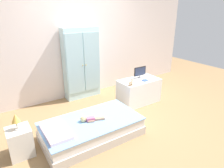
# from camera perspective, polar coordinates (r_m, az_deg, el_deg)

# --- Properties ---
(ground_plane) EXTENTS (10.00, 10.00, 0.02)m
(ground_plane) POSITION_cam_1_polar(r_m,az_deg,el_deg) (3.77, 2.09, -10.74)
(ground_plane) COLOR #99754C
(back_wall) EXTENTS (6.40, 0.05, 2.70)m
(back_wall) POSITION_cam_1_polar(r_m,az_deg,el_deg) (4.62, -9.36, 12.98)
(back_wall) COLOR silver
(back_wall) RESTS_ON ground_plane
(bed) EXTENTS (1.57, 0.86, 0.30)m
(bed) POSITION_cam_1_polar(r_m,az_deg,el_deg) (3.30, -5.87, -12.76)
(bed) COLOR beige
(bed) RESTS_ON ground_plane
(pillow) EXTENTS (0.32, 0.62, 0.05)m
(pillow) POSITION_cam_1_polar(r_m,az_deg,el_deg) (3.02, -16.09, -12.90)
(pillow) COLOR silver
(pillow) RESTS_ON bed
(doll) EXTENTS (0.38, 0.20, 0.10)m
(doll) POSITION_cam_1_polar(r_m,az_deg,el_deg) (3.19, -6.98, -10.00)
(doll) COLOR #D6668E
(doll) RESTS_ON bed
(nightstand) EXTENTS (0.32, 0.32, 0.43)m
(nightstand) POSITION_cam_1_polar(r_m,az_deg,el_deg) (3.17, -25.03, -14.99)
(nightstand) COLOR silver
(nightstand) RESTS_ON ground_plane
(table_lamp) EXTENTS (0.11, 0.11, 0.24)m
(table_lamp) POSITION_cam_1_polar(r_m,az_deg,el_deg) (2.98, -26.15, -9.04)
(table_lamp) COLOR #B7B2AD
(table_lamp) RESTS_ON nightstand
(wardrobe) EXTENTS (0.82, 0.30, 1.61)m
(wardrobe) POSITION_cam_1_polar(r_m,az_deg,el_deg) (4.54, -8.83, 5.86)
(wardrobe) COLOR silver
(wardrobe) RESTS_ON ground_plane
(tv_stand) EXTENTS (0.90, 0.49, 0.53)m
(tv_stand) POSITION_cam_1_polar(r_m,az_deg,el_deg) (4.41, 7.73, -2.02)
(tv_stand) COLOR white
(tv_stand) RESTS_ON ground_plane
(tv_monitor) EXTENTS (0.31, 0.10, 0.25)m
(tv_monitor) POSITION_cam_1_polar(r_m,az_deg,el_deg) (4.38, 8.12, 3.56)
(tv_monitor) COLOR #99999E
(tv_monitor) RESTS_ON tv_stand
(rocking_horse_toy) EXTENTS (0.11, 0.04, 0.13)m
(rocking_horse_toy) POSITION_cam_1_polar(r_m,az_deg,el_deg) (3.96, 5.58, 0.48)
(rocking_horse_toy) COLOR #8E6642
(rocking_horse_toy) RESTS_ON tv_stand
(book_blue) EXTENTS (0.12, 0.11, 0.02)m
(book_blue) POSITION_cam_1_polar(r_m,az_deg,el_deg) (4.27, 9.57, 1.07)
(book_blue) COLOR blue
(book_blue) RESTS_ON tv_stand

